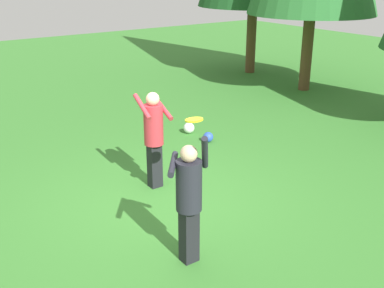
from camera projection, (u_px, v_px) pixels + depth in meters
ground_plane at (164, 199)px, 8.02m from camera, size 40.00×40.00×0.00m
person_thrower at (189, 194)px, 6.01m from camera, size 0.68×0.68×1.86m
person_catcher at (154, 132)px, 8.11m from camera, size 0.62×0.53×1.76m
frisbee at (194, 120)px, 6.80m from camera, size 0.35×0.35×0.06m
ball_white at (189, 128)px, 11.11m from camera, size 0.26×0.26×0.26m
ball_blue at (208, 137)px, 10.56m from camera, size 0.23×0.23×0.23m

